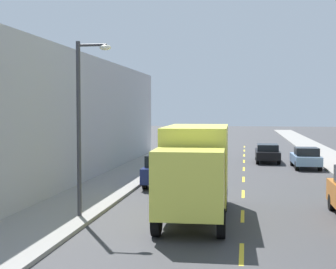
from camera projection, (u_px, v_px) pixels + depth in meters
The scene contains 11 objects.
ground_plane at pixel (244, 164), 36.71m from camera, with size 160.00×160.00×0.00m, color #38383A.
sidewalk_left at pixel (147, 165), 35.85m from camera, with size 3.20×120.00×0.14m, color gray.
lane_centerline_dashes at pixel (244, 174), 31.29m from camera, with size 0.14×47.20×0.01m.
apartment_block_opposite at pixel (10, 118), 28.81m from camera, with size 10.00×36.00×7.27m, color #A8A8AD.
street_lamp at pixel (83, 115), 18.18m from camera, with size 1.35×0.28×6.56m.
delivery_box_truck at pixel (196, 167), 18.71m from camera, with size 2.58×7.33×3.50m.
parked_pickup_teal at pixel (190, 149), 40.27m from camera, with size 2.11×5.34×1.73m.
parked_pickup_navy at pixel (166, 170), 26.80m from camera, with size 2.13×5.35×1.73m.
parked_suv_forest at pixel (180, 155), 33.33m from camera, with size 1.98×4.81×1.93m.
parked_hatchback_sky at pixel (306, 158), 34.04m from camera, with size 1.83×4.04×1.50m.
moving_black_sedan at pixel (267, 153), 37.99m from camera, with size 1.80×4.50×1.43m.
Camera 1 is at (0.07, -6.99, 4.19)m, focal length 51.99 mm.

